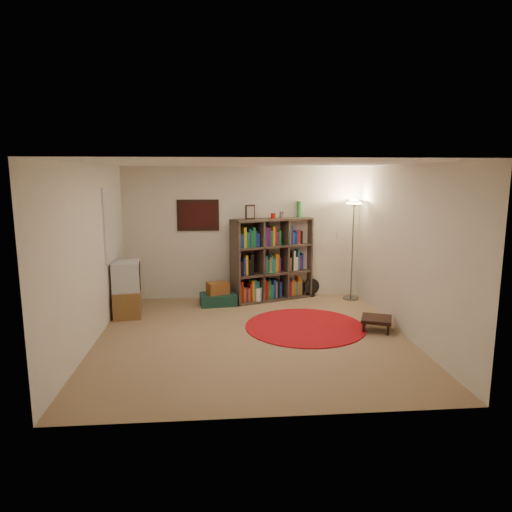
{
  "coord_description": "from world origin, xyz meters",
  "views": [
    {
      "loc": [
        -0.49,
        -6.35,
        2.35
      ],
      "look_at": [
        0.1,
        0.6,
        1.1
      ],
      "focal_mm": 32.0,
      "sensor_mm": 36.0,
      "label": 1
    }
  ],
  "objects_px": {
    "floor_lamp": "(354,217)",
    "floor_fan": "(311,287)",
    "tv_stand": "(127,290)",
    "side_table": "(377,320)",
    "suitcase": "(218,299)",
    "bookshelf": "(271,261)"
  },
  "relations": [
    {
      "from": "floor_lamp",
      "to": "floor_fan",
      "type": "bearing_deg",
      "value": 160.96
    },
    {
      "from": "tv_stand",
      "to": "side_table",
      "type": "bearing_deg",
      "value": -23.23
    },
    {
      "from": "suitcase",
      "to": "floor_fan",
      "type": "bearing_deg",
      "value": 6.78
    },
    {
      "from": "floor_lamp",
      "to": "side_table",
      "type": "distance_m",
      "value": 2.27
    },
    {
      "from": "floor_lamp",
      "to": "suitcase",
      "type": "distance_m",
      "value": 2.93
    },
    {
      "from": "bookshelf",
      "to": "suitcase",
      "type": "distance_m",
      "value": 1.23
    },
    {
      "from": "bookshelf",
      "to": "tv_stand",
      "type": "xyz_separation_m",
      "value": [
        -2.52,
        -0.82,
        -0.3
      ]
    },
    {
      "from": "bookshelf",
      "to": "suitcase",
      "type": "xyz_separation_m",
      "value": [
        -1.0,
        -0.32,
        -0.64
      ]
    },
    {
      "from": "tv_stand",
      "to": "side_table",
      "type": "relative_size",
      "value": 1.62
    },
    {
      "from": "floor_lamp",
      "to": "side_table",
      "type": "bearing_deg",
      "value": -94.02
    },
    {
      "from": "floor_lamp",
      "to": "side_table",
      "type": "xyz_separation_m",
      "value": [
        -0.13,
        -1.78,
        -1.4
      ]
    },
    {
      "from": "tv_stand",
      "to": "floor_lamp",
      "type": "bearing_deg",
      "value": 1.93
    },
    {
      "from": "bookshelf",
      "to": "side_table",
      "type": "relative_size",
      "value": 3.23
    },
    {
      "from": "bookshelf",
      "to": "side_table",
      "type": "distance_m",
      "value": 2.45
    },
    {
      "from": "floor_fan",
      "to": "side_table",
      "type": "xyz_separation_m",
      "value": [
        0.59,
        -2.03,
        -0.01
      ]
    },
    {
      "from": "tv_stand",
      "to": "suitcase",
      "type": "bearing_deg",
      "value": 10.57
    },
    {
      "from": "floor_lamp",
      "to": "side_table",
      "type": "height_order",
      "value": "floor_lamp"
    },
    {
      "from": "floor_lamp",
      "to": "floor_fan",
      "type": "distance_m",
      "value": 1.58
    },
    {
      "from": "suitcase",
      "to": "bookshelf",
      "type": "bearing_deg",
      "value": 11.18
    },
    {
      "from": "suitcase",
      "to": "side_table",
      "type": "bearing_deg",
      "value": -40.18
    },
    {
      "from": "floor_fan",
      "to": "suitcase",
      "type": "bearing_deg",
      "value": 178.9
    },
    {
      "from": "floor_fan",
      "to": "side_table",
      "type": "height_order",
      "value": "floor_fan"
    }
  ]
}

